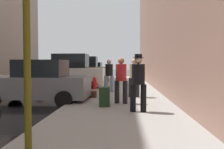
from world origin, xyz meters
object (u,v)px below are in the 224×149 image
(parked_bronze_suv, at_px, (83,71))
(pedestrian_with_fedora, at_px, (138,80))
(pedestrian_in_tan_coat, at_px, (134,76))
(fire_hydrant, at_px, (95,83))
(rolling_suitcase, at_px, (105,96))
(pedestrian_in_red_jacket, at_px, (121,78))
(duffel_bag, at_px, (93,94))
(pedestrian_in_jeans, at_px, (109,74))
(parked_silver_sedan, at_px, (91,71))
(parked_white_van, at_px, (69,73))
(parked_gray_coupe, at_px, (38,83))

(parked_bronze_suv, distance_m, pedestrian_with_fedora, 14.14)
(pedestrian_with_fedora, xyz_separation_m, pedestrian_in_tan_coat, (0.01, 3.41, -0.03))
(fire_hydrant, height_order, rolling_suitcase, rolling_suitcase)
(pedestrian_in_red_jacket, relative_size, duffel_bag, 3.89)
(parked_bronze_suv, bearing_deg, pedestrian_in_jeans, -71.49)
(parked_silver_sedan, distance_m, pedestrian_in_tan_coat, 15.92)
(pedestrian_in_jeans, bearing_deg, pedestrian_with_fedora, -77.39)
(pedestrian_with_fedora, distance_m, pedestrian_in_tan_coat, 3.41)
(parked_white_van, distance_m, pedestrian_in_tan_coat, 6.03)
(parked_white_van, xyz_separation_m, duffel_bag, (2.13, -4.66, -0.74))
(parked_bronze_suv, relative_size, pedestrian_in_jeans, 2.69)
(parked_silver_sedan, bearing_deg, pedestrian_with_fedora, -78.18)
(pedestrian_in_red_jacket, distance_m, rolling_suitcase, 1.02)
(pedestrian_in_red_jacket, distance_m, pedestrian_in_jeans, 3.91)
(parked_gray_coupe, bearing_deg, pedestrian_in_red_jacket, -11.83)
(pedestrian_in_red_jacket, bearing_deg, pedestrian_in_tan_coat, 72.84)
(rolling_suitcase, relative_size, duffel_bag, 2.36)
(parked_silver_sedan, relative_size, pedestrian_in_tan_coat, 2.50)
(fire_hydrant, distance_m, pedestrian_in_red_jacket, 5.40)
(parked_bronze_suv, xyz_separation_m, pedestrian_in_tan_coat, (3.95, -10.17, 0.07))
(parked_silver_sedan, bearing_deg, parked_white_van, -90.00)
(parked_white_van, distance_m, fire_hydrant, 2.25)
(pedestrian_in_jeans, relative_size, duffel_bag, 3.89)
(pedestrian_with_fedora, bearing_deg, parked_silver_sedan, 101.82)
(pedestrian_with_fedora, bearing_deg, parked_white_van, 116.32)
(parked_white_van, bearing_deg, duffel_bag, -65.48)
(pedestrian_with_fedora, bearing_deg, parked_gray_coupe, 149.52)
(parked_gray_coupe, relative_size, pedestrian_in_jeans, 2.49)
(pedestrian_in_jeans, distance_m, pedestrian_in_tan_coat, 2.39)
(pedestrian_in_tan_coat, bearing_deg, pedestrian_in_jeans, 120.95)
(parked_gray_coupe, bearing_deg, pedestrian_in_tan_coat, 15.38)
(fire_hydrant, xyz_separation_m, rolling_suitcase, (1.02, -5.71, -0.01))
(parked_white_van, relative_size, pedestrian_in_tan_coat, 2.70)
(fire_hydrant, bearing_deg, parked_bronze_suv, 104.76)
(duffel_bag, bearing_deg, pedestrian_in_jeans, 74.61)
(pedestrian_in_jeans, height_order, duffel_bag, pedestrian_in_jeans)
(rolling_suitcase, bearing_deg, pedestrian_in_jeans, 91.39)
(parked_gray_coupe, relative_size, parked_bronze_suv, 0.92)
(parked_bronze_suv, distance_m, fire_hydrant, 7.10)
(pedestrian_in_tan_coat, height_order, duffel_bag, pedestrian_in_tan_coat)
(parked_white_van, height_order, pedestrian_in_red_jacket, parked_white_van)
(pedestrian_in_red_jacket, xyz_separation_m, pedestrian_in_jeans, (-0.68, 3.85, 0.00))
(parked_silver_sedan, distance_m, pedestrian_with_fedora, 19.23)
(pedestrian_in_red_jacket, relative_size, pedestrian_in_jeans, 1.00)
(pedestrian_in_tan_coat, relative_size, duffel_bag, 3.89)
(fire_hydrant, xyz_separation_m, pedestrian_with_fedora, (2.14, -6.74, 0.64))
(pedestrian_in_jeans, distance_m, duffel_bag, 2.38)
(pedestrian_in_red_jacket, xyz_separation_m, rolling_suitcase, (-0.57, -0.59, -0.61))
(pedestrian_in_jeans, distance_m, pedestrian_with_fedora, 5.59)
(parked_gray_coupe, xyz_separation_m, fire_hydrant, (1.80, 4.42, -0.35))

